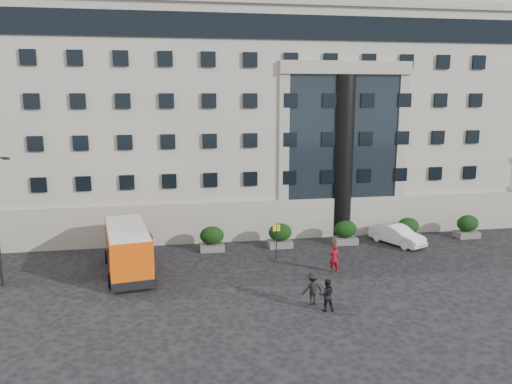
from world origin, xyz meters
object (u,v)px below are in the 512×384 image
Objects in this scene: red_truck at (34,208)px; hedge_c at (280,235)px; minibus at (128,248)px; pedestrian_c at (312,288)px; bus_stop_sign at (276,236)px; white_taxi at (397,235)px; hedge_a at (141,242)px; hedge_d at (345,232)px; hedge_b at (212,238)px; pedestrian_b at (327,295)px; pedestrian_a at (334,258)px; hedge_f at (467,226)px; hedge_e at (408,229)px.

hedge_c is at bearing -14.44° from red_truck.
minibus reaches higher than pedestrian_c.
bus_stop_sign is 10.26m from white_taxi.
hedge_d is at bearing 0.00° from hedge_a.
minibus is at bearing -98.82° from hedge_a.
hedge_a is 0.40× the size of white_taxi.
minibus reaches higher than hedge_b.
red_truck is 3.11× the size of pedestrian_c.
hedge_b is 1.00× the size of hedge_c.
bus_stop_sign reaches higher than hedge_a.
red_truck is at bearing 145.68° from hedge_b.
hedge_b and hedge_d have the same top height.
pedestrian_b is (0.90, -8.75, -0.84)m from bus_stop_sign.
minibus is (-10.08, -0.96, -0.05)m from bus_stop_sign.
red_truck is at bearing 114.53° from minibus.
pedestrian_a is at bearing -68.69° from hedge_c.
hedge_f is 37.29m from red_truck.
pedestrian_a is at bearing -38.21° from hedge_b.
hedge_c is 0.73× the size of bus_stop_sign.
bus_stop_sign is (-6.10, -2.80, 0.80)m from hedge_d.
hedge_d is 6.76m from bus_stop_sign.
red_truck is 31.39m from white_taxi.
pedestrian_a is (12.70, -5.91, 0.01)m from hedge_a.
hedge_f is at bearing 9.63° from bus_stop_sign.
pedestrian_b is (-9.12, -10.75, 0.14)m from white_taxi.
hedge_e is 11.67m from bus_stop_sign.
minibus is at bearing -44.11° from red_truck.
hedge_a is 0.31× the size of red_truck.
minibus reaches higher than hedge_f.
bus_stop_sign reaches higher than hedge_e.
hedge_a is at bearing 180.00° from hedge_f.
minibus is at bearing -174.57° from bus_stop_sign.
hedge_a and hedge_b have the same top height.
pedestrian_b is at bearing -90.00° from hedge_c.
hedge_f is (10.40, 0.00, 0.00)m from hedge_d.
bus_stop_sign is at bearing -170.37° from hedge_f.
minibus is (-16.18, -3.76, 0.76)m from hedge_d.
pedestrian_c reaches higher than pedestrian_b.
bus_stop_sign is (-11.30, -2.80, 0.80)m from hedge_e.
hedge_b is 0.40× the size of white_taxi.
pedestrian_a is at bearing -18.09° from minibus.
hedge_b is 15.60m from hedge_e.
red_truck reaches higher than bus_stop_sign.
red_truck is at bearing 161.47° from hedge_e.
hedge_b is 0.73× the size of bus_stop_sign.
hedge_f is at bearing -0.85° from minibus.
hedge_b is 10.40m from hedge_d.
hedge_f is (5.20, 0.00, 0.00)m from hedge_e.
hedge_f is 14.55m from pedestrian_a.
hedge_c is 0.24× the size of minibus.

